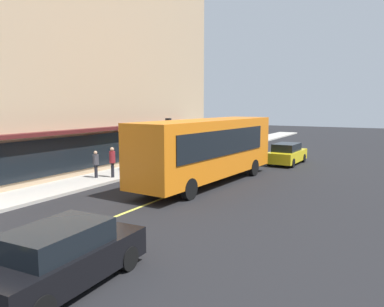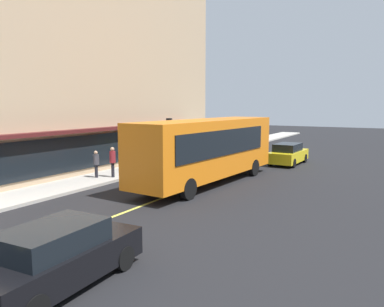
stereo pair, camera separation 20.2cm
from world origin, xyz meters
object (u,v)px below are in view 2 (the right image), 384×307
object	(u,v)px
traffic_light	(170,130)
pedestrian_near_storefront	(131,156)
car_teal	(212,152)
pedestrian_by_curb	(113,159)
bus	(208,148)
car_black	(57,257)
pedestrian_mid_block	(96,162)
car_yellow	(288,154)

from	to	relation	value
traffic_light	pedestrian_near_storefront	bearing A→B (deg)	171.14
car_teal	pedestrian_by_curb	world-z (taller)	pedestrian_by_curb
bus	car_black	bearing A→B (deg)	-169.12
car_black	pedestrian_mid_block	world-z (taller)	pedestrian_mid_block
bus	car_yellow	world-z (taller)	bus
pedestrian_near_storefront	traffic_light	bearing A→B (deg)	-8.86
bus	traffic_light	xyz separation A→B (m)	(4.25, 5.25, 0.55)
pedestrian_near_storefront	car_teal	bearing A→B (deg)	-19.96
car_black	pedestrian_near_storefront	world-z (taller)	pedestrian_near_storefront
bus	traffic_light	bearing A→B (deg)	50.99
car_teal	car_yellow	size ratio (longest dim) A/B	1.01
car_black	pedestrian_near_storefront	bearing A→B (deg)	32.44
bus	pedestrian_near_storefront	world-z (taller)	bus
car_teal	pedestrian_mid_block	size ratio (longest dim) A/B	2.84
pedestrian_mid_block	bus	bearing A→B (deg)	-68.67
bus	pedestrian_near_storefront	distance (m)	5.92
car_black	car_yellow	xyz separation A→B (m)	(21.23, 0.44, 0.00)
car_teal	car_yellow	xyz separation A→B (m)	(1.69, -5.34, 0.00)
bus	pedestrian_by_curb	bearing A→B (deg)	108.87
bus	traffic_light	world-z (taller)	bus
pedestrian_near_storefront	pedestrian_by_curb	size ratio (longest dim) A/B	0.90
traffic_light	car_teal	world-z (taller)	traffic_light
pedestrian_by_curb	traffic_light	bearing A→B (deg)	0.24
bus	car_teal	size ratio (longest dim) A/B	2.57
pedestrian_mid_block	car_yellow	bearing A→B (deg)	-35.12
pedestrian_mid_block	traffic_light	bearing A→B (deg)	-6.30
car_black	pedestrian_by_curb	size ratio (longest dim) A/B	2.51
traffic_light	car_teal	size ratio (longest dim) A/B	0.73
traffic_light	pedestrian_mid_block	distance (m)	6.79
car_teal	pedestrian_near_storefront	distance (m)	7.08
bus	car_black	size ratio (longest dim) A/B	2.58
traffic_light	car_yellow	world-z (taller)	traffic_light
car_teal	car_yellow	bearing A→B (deg)	-72.41
car_yellow	pedestrian_by_curb	world-z (taller)	pedestrian_by_curb
traffic_light	pedestrian_mid_block	size ratio (longest dim) A/B	2.07
car_teal	bus	bearing A→B (deg)	-154.69
bus	car_black	distance (m)	12.61
car_teal	pedestrian_near_storefront	world-z (taller)	pedestrian_near_storefront
car_yellow	pedestrian_mid_block	bearing A→B (deg)	144.88
car_yellow	pedestrian_near_storefront	xyz separation A→B (m)	(-8.34, 7.76, 0.34)
car_black	pedestrian_near_storefront	xyz separation A→B (m)	(12.89, 8.19, 0.34)
pedestrian_mid_block	pedestrian_by_curb	size ratio (longest dim) A/B	0.89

